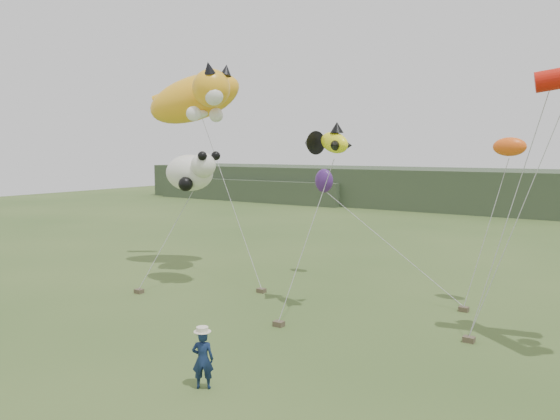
{
  "coord_description": "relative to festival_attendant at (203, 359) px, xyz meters",
  "views": [
    {
      "loc": [
        8.91,
        -11.71,
        5.93
      ],
      "look_at": [
        -0.93,
        3.0,
        3.99
      ],
      "focal_mm": 35.0,
      "sensor_mm": 36.0,
      "label": 1
    }
  ],
  "objects": [
    {
      "name": "headland",
      "position": [
        -3.14,
        46.58,
        1.18
      ],
      "size": [
        90.0,
        13.0,
        4.0
      ],
      "color": "#2D3D28",
      "rests_on": "ground"
    },
    {
      "name": "sandbag_anchors",
      "position": [
        -1.08,
        7.23,
        -0.66
      ],
      "size": [
        13.36,
        5.51,
        0.18
      ],
      "color": "brown",
      "rests_on": "ground"
    },
    {
      "name": "cat_kite",
      "position": [
        -9.47,
        10.41,
        7.77
      ],
      "size": [
        6.27,
        4.3,
        3.45
      ],
      "color": "#FFAF1F",
      "rests_on": "ground"
    },
    {
      "name": "fish_kite",
      "position": [
        -0.76,
        7.56,
        5.49
      ],
      "size": [
        2.43,
        1.57,
        1.22
      ],
      "color": "#FFF81B",
      "rests_on": "ground"
    },
    {
      "name": "misc_kites",
      "position": [
        0.41,
        12.08,
        4.52
      ],
      "size": [
        9.32,
        1.54,
        2.45
      ],
      "color": "#FF5C15",
      "rests_on": "ground"
    },
    {
      "name": "festival_attendant",
      "position": [
        0.0,
        0.0,
        0.0
      ],
      "size": [
        0.65,
        0.59,
        1.49
      ],
      "primitive_type": "imported",
      "rotation": [
        0.0,
        0.0,
        3.71
      ],
      "color": "#122143",
      "rests_on": "ground"
    },
    {
      "name": "ground",
      "position": [
        -0.03,
        1.89,
        -0.75
      ],
      "size": [
        120.0,
        120.0,
        0.0
      ],
      "primitive_type": "plane",
      "color": "#385123",
      "rests_on": "ground"
    },
    {
      "name": "panda_kite",
      "position": [
        -7.59,
        7.85,
        4.24
      ],
      "size": [
        2.81,
        1.82,
        1.75
      ],
      "color": "white",
      "rests_on": "ground"
    }
  ]
}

